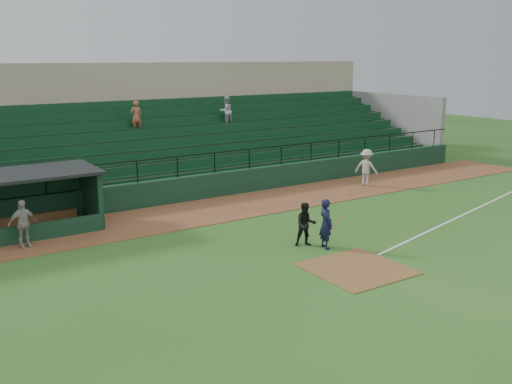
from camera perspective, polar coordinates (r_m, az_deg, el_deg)
ground at (r=19.87m, az=7.99°, el=-6.72°), size 90.00×90.00×0.00m
warning_track at (r=26.11m, az=-3.62°, el=-1.69°), size 40.00×4.00×0.03m
home_plate_dirt at (r=19.18m, az=9.97°, el=-7.50°), size 3.00×3.00×0.03m
foul_line at (r=26.32m, az=19.49°, el=-2.35°), size 17.49×4.44×0.01m
stadium_structure at (r=33.15m, az=-10.98°, el=5.34°), size 38.00×13.08×6.40m
batter_at_plate at (r=20.76m, az=6.97°, el=-3.15°), size 1.07×0.74×1.83m
umpire at (r=20.98m, az=4.96°, el=-3.23°), size 0.97×0.89×1.61m
runner at (r=31.08m, az=10.91°, el=2.41°), size 1.20×1.45×1.96m
dugout_player_a at (r=22.29m, az=-22.16°, el=-2.94°), size 1.08×0.58×1.75m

